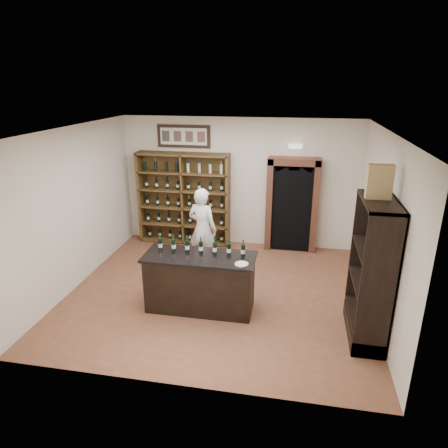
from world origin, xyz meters
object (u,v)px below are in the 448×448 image
(wine_shelf, at_px, (184,198))
(counter_bottle_0, at_px, (160,244))
(wine_crate, at_px, (380,182))
(shopkeeper, at_px, (203,229))
(side_cabinet, at_px, (371,292))
(tasting_counter, at_px, (200,283))

(wine_shelf, distance_m, counter_bottle_0, 2.85)
(counter_bottle_0, relative_size, wine_crate, 0.62)
(counter_bottle_0, bearing_deg, shopkeeper, 75.07)
(side_cabinet, bearing_deg, tasting_counter, 173.72)
(tasting_counter, distance_m, wine_crate, 3.30)
(side_cabinet, height_order, wine_crate, wine_crate)
(side_cabinet, xyz_separation_m, wine_crate, (-0.07, 0.08, 1.69))
(tasting_counter, distance_m, shopkeeper, 1.65)
(counter_bottle_0, height_order, wine_crate, wine_crate)
(tasting_counter, xyz_separation_m, wine_crate, (2.65, -0.22, 1.95))
(wine_shelf, xyz_separation_m, shopkeeper, (0.77, -1.36, -0.23))
(side_cabinet, distance_m, wine_crate, 1.69)
(side_cabinet, bearing_deg, shopkeeper, 148.45)
(wine_shelf, height_order, counter_bottle_0, wine_shelf)
(shopkeeper, relative_size, wine_crate, 3.59)
(wine_crate, bearing_deg, tasting_counter, 175.80)
(wine_shelf, bearing_deg, side_cabinet, -40.21)
(wine_crate, bearing_deg, wine_shelf, 140.52)
(side_cabinet, distance_m, shopkeeper, 3.58)
(wine_shelf, bearing_deg, tasting_counter, -69.44)
(tasting_counter, bearing_deg, wine_shelf, 110.56)
(counter_bottle_0, height_order, shopkeeper, shopkeeper)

